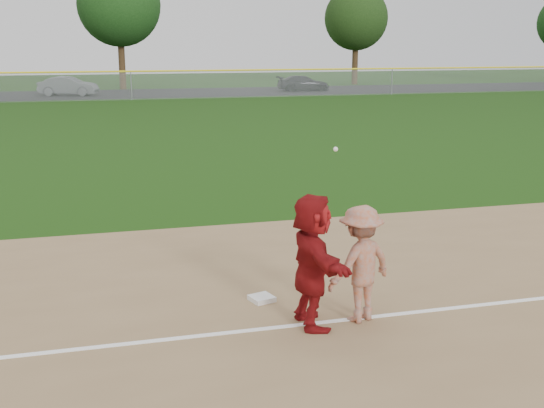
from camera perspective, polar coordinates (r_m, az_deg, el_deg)
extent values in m
plane|color=#173B0B|center=(10.89, 2.06, -8.46)|extent=(160.00, 160.00, 0.00)
cube|color=white|center=(10.18, 3.40, -9.94)|extent=(60.00, 0.10, 0.01)
cube|color=black|center=(55.88, -12.04, 9.01)|extent=(120.00, 10.00, 0.01)
cube|color=white|center=(10.99, -0.87, -7.90)|extent=(0.43, 0.43, 0.08)
imported|color=maroon|center=(9.80, 3.38, -4.75)|extent=(0.60, 1.83, 1.97)
imported|color=#595B60|center=(54.91, -16.68, 9.43)|extent=(4.64, 2.63, 1.45)
imported|color=black|center=(57.74, 2.63, 10.06)|extent=(4.40, 1.88, 1.26)
imported|color=gray|center=(10.09, 7.41, -4.98)|extent=(1.29, 1.02, 1.75)
sphere|color=white|center=(10.14, 5.35, 4.59)|extent=(0.07, 0.07, 0.07)
plane|color=#999EA0|center=(49.84, -11.70, 9.67)|extent=(110.00, 0.00, 110.00)
cylinder|color=yellow|center=(49.78, -11.75, 10.82)|extent=(110.00, 0.12, 0.12)
cylinder|color=gray|center=(49.84, -11.70, 9.67)|extent=(0.08, 0.08, 2.00)
cylinder|color=gray|center=(54.80, 9.99, 10.06)|extent=(0.08, 0.08, 2.00)
cylinder|color=#382614|center=(61.26, -12.43, 11.28)|extent=(0.56, 0.56, 4.10)
sphere|color=#13350F|center=(61.30, -12.68, 15.97)|extent=(7.00, 7.00, 7.00)
cylinder|color=#382614|center=(67.30, 6.95, 11.46)|extent=(0.56, 0.56, 3.64)
sphere|color=black|center=(67.30, 7.06, 15.18)|extent=(6.00, 6.00, 6.00)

